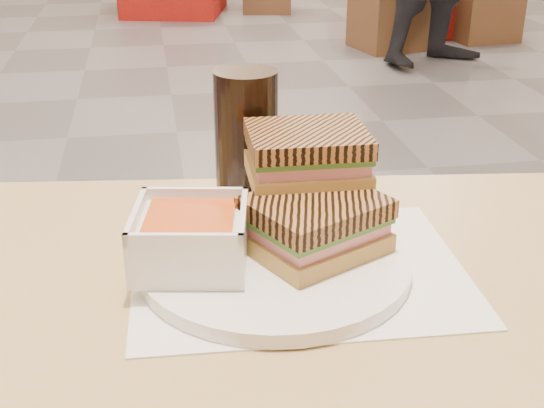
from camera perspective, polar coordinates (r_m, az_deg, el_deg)
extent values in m
cube|color=tan|center=(0.68, 5.43, -10.58)|extent=(1.28, 0.84, 0.03)
cube|color=white|center=(0.75, 2.11, -5.15)|extent=(0.35, 0.28, 0.00)
cylinder|color=white|center=(0.74, 0.24, -4.62)|extent=(0.28, 0.28, 0.01)
cube|color=white|center=(0.72, -6.34, -2.97)|extent=(0.13, 0.13, 0.05)
cube|color=#D45C1B|center=(0.71, -6.44, -1.15)|extent=(0.10, 0.10, 0.01)
cube|color=white|center=(0.71, -2.25, -0.90)|extent=(0.02, 0.11, 0.01)
cube|color=white|center=(0.72, -10.58, -0.86)|extent=(0.02, 0.11, 0.01)
cube|color=white|center=(0.76, -6.03, 0.82)|extent=(0.11, 0.02, 0.01)
cube|color=white|center=(0.66, -6.94, -2.83)|extent=(0.11, 0.02, 0.01)
cube|color=#AF8A43|center=(0.75, 3.38, -2.90)|extent=(0.16, 0.15, 0.02)
cube|color=#C67778|center=(0.74, 3.41, -1.82)|extent=(0.15, 0.14, 0.01)
cube|color=#386B23|center=(0.74, 3.42, -1.16)|extent=(0.16, 0.15, 0.01)
cube|color=brown|center=(0.73, 3.45, -0.26)|extent=(0.16, 0.15, 0.02)
cube|color=#AF8A43|center=(0.79, 2.74, 2.56)|extent=(0.13, 0.11, 0.02)
cube|color=#C67778|center=(0.78, 2.76, 3.62)|extent=(0.12, 0.10, 0.01)
cube|color=#386B23|center=(0.78, 2.77, 4.27)|extent=(0.13, 0.10, 0.01)
cube|color=brown|center=(0.78, 2.79, 5.13)|extent=(0.13, 0.11, 0.02)
cylinder|color=black|center=(0.88, -2.02, 5.20)|extent=(0.08, 0.08, 0.16)
cube|color=brown|center=(5.14, 9.06, 14.43)|extent=(0.50, 0.50, 0.46)
cube|color=brown|center=(5.58, 16.13, 14.69)|extent=(0.48, 0.48, 0.48)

